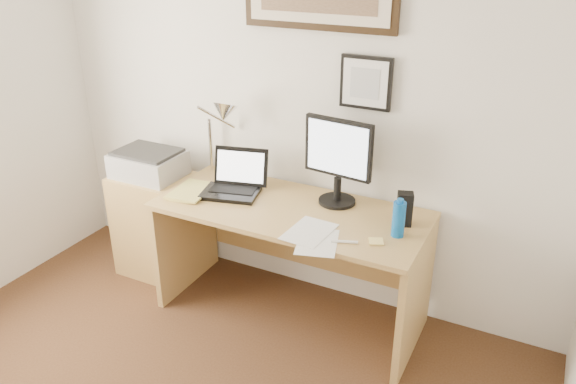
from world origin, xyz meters
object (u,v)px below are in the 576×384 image
Objects in this scene: side_cabinet at (157,224)px; desk at (296,237)px; printer at (148,163)px; water_bottle at (399,219)px; laptop at (234,183)px; book at (177,189)px; lcd_monitor at (338,158)px.

side_cabinet is 0.46× the size of desk.
printer reaches higher than desk.
side_cabinet is 1.79m from water_bottle.
laptop reaches higher than printer.
book is at bearing -23.74° from printer.
book is at bearing -24.37° from side_cabinet.
laptop is at bearing -0.30° from printer.
water_bottle is at bearing -2.89° from printer.
printer is (-0.67, 0.00, 0.01)m from laptop.
lcd_monitor reaches higher than water_bottle.
water_bottle is 1.40m from book.
laptop is (0.66, -0.00, 0.44)m from side_cabinet.
desk reaches higher than side_cabinet.
book is 0.77× the size of laptop.
book is at bearing -166.33° from desk.
book is (0.32, -0.15, 0.40)m from side_cabinet.
water_bottle is 0.65× the size of book.
side_cabinet is at bearing 179.83° from laptop.
lcd_monitor is 1.32m from printer.
desk is at bearing 13.67° from book.
printer is at bearing -178.22° from desk.
book reaches higher than desk.
water_bottle is 0.74m from desk.
printer is (-0.34, 0.15, 0.06)m from book.
laptop is (-1.06, 0.08, -0.04)m from water_bottle.
printer is (-0.01, 0.00, 0.45)m from side_cabinet.
book is 0.68× the size of printer.
book is 0.37m from printer.
printer is at bearing 156.26° from book.
desk is 4.12× the size of laptop.
printer is (-1.74, 0.09, -0.03)m from water_bottle.
lcd_monitor reaches higher than side_cabinet.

